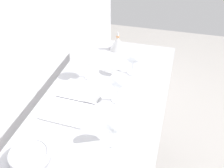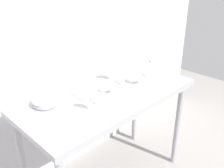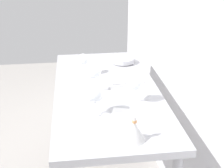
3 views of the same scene
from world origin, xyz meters
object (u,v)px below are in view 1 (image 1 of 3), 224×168
(wine_glass_far_right, at_px, (90,60))
(decanter_funnel, at_px, (118,43))
(wine_glass_near_left, at_px, (114,125))
(tasting_sheet_lower, at_px, (85,158))
(wine_glass_near_center, at_px, (118,81))
(open_notebook, at_px, (75,101))
(tasting_sheet_upper, at_px, (104,64))
(tasting_bowl, at_px, (29,156))
(wine_glass_near_right, at_px, (133,56))

(wine_glass_far_right, height_order, decanter_funnel, wine_glass_far_right)
(wine_glass_near_left, height_order, tasting_sheet_lower, wine_glass_near_left)
(wine_glass_near_center, bearing_deg, open_notebook, 107.96)
(tasting_sheet_upper, bearing_deg, decanter_funnel, 8.44)
(wine_glass_near_center, xyz_separation_m, open_notebook, (-0.07, 0.22, -0.12))
(wine_glass_near_center, bearing_deg, tasting_sheet_upper, 27.35)
(tasting_sheet_upper, height_order, tasting_sheet_lower, same)
(tasting_sheet_lower, xyz_separation_m, tasting_bowl, (-0.07, 0.22, 0.02))
(open_notebook, bearing_deg, tasting_sheet_upper, -3.13)
(wine_glass_far_right, bearing_deg, wine_glass_near_right, -64.80)
(wine_glass_near_center, relative_size, tasting_sheet_lower, 0.80)
(open_notebook, height_order, decanter_funnel, decanter_funnel)
(wine_glass_near_right, distance_m, open_notebook, 0.44)
(tasting_sheet_lower, bearing_deg, wine_glass_near_center, -30.72)
(open_notebook, xyz_separation_m, decanter_funnel, (0.62, -0.08, 0.04))
(open_notebook, xyz_separation_m, tasting_sheet_upper, (0.40, -0.05, -0.00))
(wine_glass_near_center, xyz_separation_m, tasting_sheet_upper, (0.33, 0.17, -0.12))
(tasting_sheet_lower, relative_size, decanter_funnel, 1.57)
(tasting_bowl, bearing_deg, decanter_funnel, -6.57)
(wine_glass_near_left, bearing_deg, tasting_bowl, 120.56)
(wine_glass_far_right, relative_size, tasting_bowl, 0.97)
(wine_glass_near_right, relative_size, decanter_funnel, 1.21)
(wine_glass_near_right, height_order, open_notebook, wine_glass_near_right)
(open_notebook, bearing_deg, wine_glass_near_center, -68.70)
(decanter_funnel, bearing_deg, wine_glass_near_left, -167.04)
(tasting_sheet_upper, height_order, tasting_bowl, tasting_bowl)
(wine_glass_near_center, distance_m, tasting_sheet_lower, 0.43)
(wine_glass_near_right, relative_size, tasting_sheet_lower, 0.77)
(tasting_bowl, height_order, decanter_funnel, decanter_funnel)
(tasting_sheet_upper, bearing_deg, wine_glass_far_right, -176.96)
(wine_glass_near_left, relative_size, tasting_sheet_upper, 0.67)
(open_notebook, xyz_separation_m, tasting_sheet_lower, (-0.34, -0.18, -0.00))
(tasting_sheet_upper, bearing_deg, wine_glass_near_center, -135.86)
(tasting_bowl, bearing_deg, tasting_sheet_lower, -73.01)
(tasting_sheet_upper, distance_m, decanter_funnel, 0.23)
(wine_glass_near_right, bearing_deg, wine_glass_near_center, 175.34)
(wine_glass_near_right, height_order, wine_glass_far_right, wine_glass_near_right)
(tasting_sheet_upper, xyz_separation_m, decanter_funnel, (0.22, -0.03, 0.05))
(wine_glass_near_left, distance_m, open_notebook, 0.36)
(wine_glass_near_center, height_order, tasting_sheet_upper, wine_glass_near_center)
(wine_glass_near_left, distance_m, tasting_bowl, 0.37)
(wine_glass_near_right, distance_m, decanter_funnel, 0.32)
(wine_glass_near_center, distance_m, wine_glass_far_right, 0.27)
(open_notebook, bearing_deg, wine_glass_near_right, -30.86)
(wine_glass_near_left, height_order, tasting_bowl, wine_glass_near_left)
(wine_glass_near_right, height_order, tasting_sheet_upper, wine_glass_near_right)
(wine_glass_near_center, bearing_deg, wine_glass_near_right, -4.66)
(open_notebook, relative_size, tasting_sheet_lower, 1.72)
(open_notebook, bearing_deg, wine_glass_far_right, 1.73)
(wine_glass_far_right, xyz_separation_m, tasting_sheet_lower, (-0.58, -0.17, -0.11))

